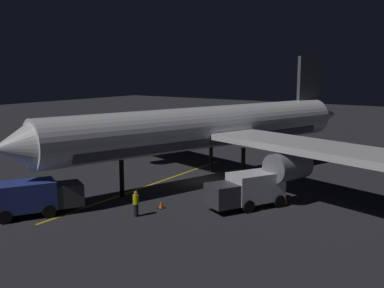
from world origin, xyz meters
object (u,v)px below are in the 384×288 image
at_px(traffic_cone_near_right, 161,205).
at_px(baggage_truck, 34,198).
at_px(traffic_cone_under_wing, 71,184).
at_px(airliner, 211,129).
at_px(catering_truck, 249,190).
at_px(ground_crew_worker, 136,204).
at_px(traffic_cone_near_left, 285,201).

bearing_deg(traffic_cone_near_right, baggage_truck, 45.24).
relative_size(traffic_cone_near_right, traffic_cone_under_wing, 1.00).
bearing_deg(airliner, catering_truck, 141.01).
xyz_separation_m(catering_truck, ground_crew_worker, (5.15, 6.03, -0.37)).
height_order(ground_crew_worker, traffic_cone_near_left, ground_crew_worker).
height_order(ground_crew_worker, traffic_cone_near_right, ground_crew_worker).
distance_m(ground_crew_worker, traffic_cone_near_right, 2.42).
distance_m(traffic_cone_near_right, traffic_cone_under_wing, 9.74).
xyz_separation_m(baggage_truck, ground_crew_worker, (-5.71, -3.69, -0.32)).
xyz_separation_m(baggage_truck, traffic_cone_under_wing, (3.77, -6.24, -0.96)).
bearing_deg(traffic_cone_near_right, ground_crew_worker, 83.86).
distance_m(airliner, baggage_truck, 16.05).
height_order(baggage_truck, traffic_cone_near_left, baggage_truck).
relative_size(catering_truck, traffic_cone_under_wing, 10.74).
xyz_separation_m(airliner, traffic_cone_near_right, (-1.82, 9.15, -4.22)).
relative_size(baggage_truck, catering_truck, 1.01).
bearing_deg(catering_truck, baggage_truck, 41.85).
bearing_deg(catering_truck, ground_crew_worker, 49.54).
height_order(baggage_truck, traffic_cone_under_wing, baggage_truck).
relative_size(baggage_truck, traffic_cone_under_wing, 10.84).
height_order(baggage_truck, catering_truck, catering_truck).
bearing_deg(ground_crew_worker, airliner, -82.20).
bearing_deg(ground_crew_worker, catering_truck, -130.46).
height_order(airliner, ground_crew_worker, airliner).
bearing_deg(baggage_truck, traffic_cone_near_right, -134.76).
distance_m(baggage_truck, ground_crew_worker, 6.81).
bearing_deg(traffic_cone_under_wing, traffic_cone_near_left, -161.24).
distance_m(catering_truck, traffic_cone_under_wing, 15.07).
height_order(airliner, traffic_cone_near_right, airliner).
bearing_deg(baggage_truck, airliner, -105.27).
distance_m(airliner, catering_truck, 9.22).
xyz_separation_m(ground_crew_worker, traffic_cone_under_wing, (9.48, -2.55, -0.64)).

